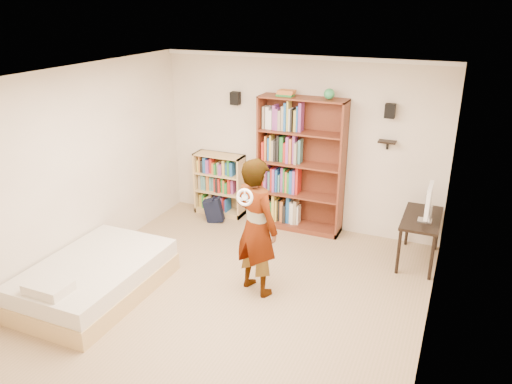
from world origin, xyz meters
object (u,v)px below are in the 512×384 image
tall_bookshelf (301,166)px  computer_desk (419,239)px  low_bookshelf (220,184)px  daybed (95,274)px  person (256,227)px

tall_bookshelf → computer_desk: 2.05m
computer_desk → tall_bookshelf: bearing=168.7°
low_bookshelf → daybed: low_bookshelf is taller
tall_bookshelf → computer_desk: tall_bookshelf is taller
computer_desk → person: (-1.79, -1.58, 0.54)m
computer_desk → person: size_ratio=0.56×
tall_bookshelf → person: size_ratio=1.20×
daybed → person: 2.09m
low_bookshelf → daybed: bearing=-95.3°
computer_desk → person: person is taller
computer_desk → person: 2.45m
computer_desk → daybed: 4.36m
low_bookshelf → computer_desk: (3.32, -0.41, -0.19)m
person → low_bookshelf: bearing=-30.5°
tall_bookshelf → daybed: 3.41m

